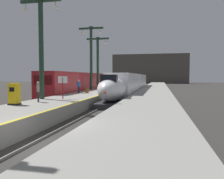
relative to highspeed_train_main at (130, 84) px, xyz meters
name	(u,v)px	position (x,y,z in m)	size (l,w,h in m)	color
ground_plane	(46,147)	(0.00, -29.59, -1.93)	(260.00, 260.00, 0.00)	#33302D
platform_left	(100,94)	(-4.05, -4.84, -1.40)	(4.80, 110.00, 1.05)	gray
platform_right	(154,95)	(4.05, -4.84, -1.40)	(4.80, 110.00, 1.05)	gray
platform_left_safety_stripe	(115,91)	(-1.77, -4.84, -0.88)	(0.20, 107.80, 0.01)	yellow
rail_main_left	(124,96)	(-0.75, -2.09, -1.87)	(0.08, 110.00, 0.12)	slate
rail_main_right	(133,96)	(0.75, -2.09, -1.87)	(0.08, 110.00, 0.12)	slate
rail_secondary_left	(77,95)	(-8.85, -2.09, -1.87)	(0.08, 110.00, 0.12)	slate
rail_secondary_right	(85,95)	(-7.35, -2.09, -1.87)	(0.08, 110.00, 0.12)	slate
highspeed_train_main	(130,84)	(0.00, 0.00, 0.00)	(2.92, 37.85, 3.60)	silver
regional_train_adjacent	(90,82)	(-8.10, 3.23, 0.20)	(2.85, 36.60, 3.80)	maroon
station_column_mid	(41,39)	(-5.90, -19.15, 4.71)	(4.00, 0.68, 9.31)	#1E3828
station_column_far	(91,52)	(-5.90, -3.36, 5.09)	(4.00, 0.68, 10.03)	#1E3828
station_column_distant	(98,58)	(-5.90, 0.59, 4.55)	(4.00, 0.68, 9.01)	#1E3828
passenger_near_edge	(79,85)	(-5.14, -11.27, 0.11)	(0.38, 0.51, 1.69)	#23232D
passenger_mid_platform	(38,90)	(-4.81, -21.75, 0.11)	(0.38, 0.51, 1.69)	#23232D
rolling_suitcase	(87,91)	(-4.13, -10.98, -0.57)	(0.40, 0.22, 0.98)	brown
ticket_machine_yellow	(14,95)	(-5.55, -23.82, -0.14)	(0.76, 0.62, 1.60)	yellow
departure_info_board	(63,83)	(-3.94, -18.84, 0.63)	(0.90, 0.10, 2.12)	maroon
terminus_back_wall	(150,69)	(0.00, 72.41, 5.07)	(36.00, 2.00, 14.00)	#4C4742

